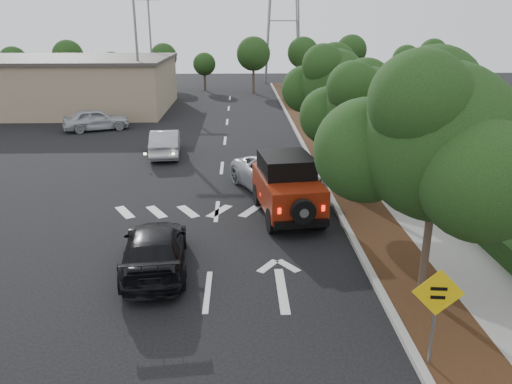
{
  "coord_description": "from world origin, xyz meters",
  "views": [
    {
      "loc": [
        0.91,
        -11.84,
        6.86
      ],
      "look_at": [
        1.4,
        3.0,
        1.79
      ],
      "focal_mm": 35.0,
      "sensor_mm": 36.0,
      "label": 1
    }
  ],
  "objects_px": {
    "red_jeep": "(286,185)",
    "black_suv_oncoming": "(155,249)",
    "speed_hump_sign": "(436,305)",
    "silver_suv_ahead": "(278,176)"
  },
  "relations": [
    {
      "from": "speed_hump_sign",
      "to": "silver_suv_ahead",
      "type": "bearing_deg",
      "value": 107.89
    },
    {
      "from": "silver_suv_ahead",
      "to": "red_jeep",
      "type": "bearing_deg",
      "value": -109.95
    },
    {
      "from": "silver_suv_ahead",
      "to": "speed_hump_sign",
      "type": "bearing_deg",
      "value": -101.2
    },
    {
      "from": "silver_suv_ahead",
      "to": "speed_hump_sign",
      "type": "distance_m",
      "value": 11.6
    },
    {
      "from": "red_jeep",
      "to": "speed_hump_sign",
      "type": "xyz_separation_m",
      "value": [
        2.19,
        -8.88,
        0.37
      ]
    },
    {
      "from": "black_suv_oncoming",
      "to": "speed_hump_sign",
      "type": "bearing_deg",
      "value": 138.02
    },
    {
      "from": "red_jeep",
      "to": "black_suv_oncoming",
      "type": "bearing_deg",
      "value": -142.44
    },
    {
      "from": "red_jeep",
      "to": "silver_suv_ahead",
      "type": "relative_size",
      "value": 0.86
    },
    {
      "from": "red_jeep",
      "to": "black_suv_oncoming",
      "type": "distance_m",
      "value": 5.98
    },
    {
      "from": "red_jeep",
      "to": "speed_hump_sign",
      "type": "distance_m",
      "value": 9.15
    }
  ]
}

